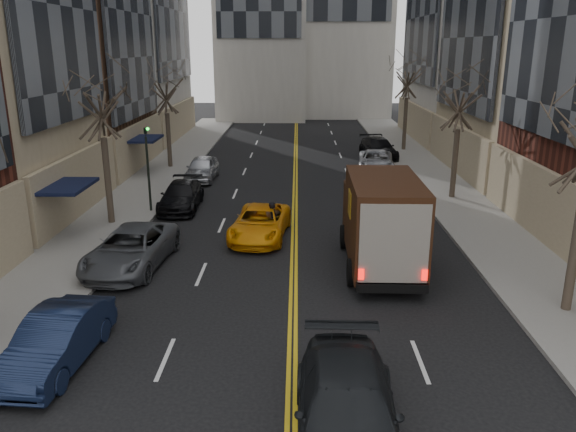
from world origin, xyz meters
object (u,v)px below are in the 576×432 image
Objects in this scene: observer_sedan at (347,411)px; taxi at (260,223)px; pedestrian at (273,220)px; ups_truck at (381,222)px.

taxi is (-2.73, 13.56, -0.11)m from observer_sedan.
pedestrian reaches higher than taxi.
taxi is 3.04× the size of pedestrian.
observer_sedan is at bearing -72.64° from taxi.
ups_truck is 10.40m from observer_sedan.
taxi is 0.60m from pedestrian.
ups_truck is at bearing -118.56° from pedestrian.
taxi is at bearing 102.69° from observer_sedan.
ups_truck is 4.08× the size of pedestrian.
observer_sedan is 3.38× the size of pedestrian.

